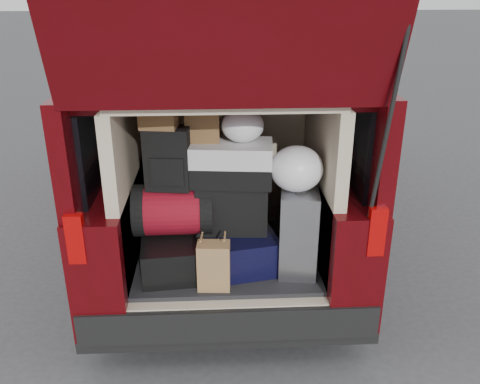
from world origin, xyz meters
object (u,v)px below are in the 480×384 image
object	(u,v)px
black_hardshell	(175,250)
red_duffel	(173,210)
navy_hardshell	(237,245)
twotone_duffel	(225,163)
backpack	(168,158)
kraft_bag	(214,266)
black_soft_case	(232,206)
silver_roller	(298,229)

from	to	relation	value
black_hardshell	red_duffel	size ratio (longest dim) A/B	1.15
navy_hardshell	red_duffel	distance (m)	0.51
twotone_duffel	red_duffel	bearing A→B (deg)	-170.66
navy_hardshell	twotone_duffel	distance (m)	0.60
red_duffel	backpack	xyz separation A→B (m)	(-0.01, -0.02, 0.37)
kraft_bag	red_duffel	distance (m)	0.48
black_hardshell	navy_hardshell	bearing A→B (deg)	-0.92
black_hardshell	black_soft_case	world-z (taller)	black_soft_case
silver_roller	black_hardshell	bearing A→B (deg)	-176.38
black_hardshell	silver_roller	bearing A→B (deg)	-10.16
black_soft_case	backpack	bearing A→B (deg)	-170.74
kraft_bag	black_soft_case	size ratio (longest dim) A/B	0.67
black_soft_case	twotone_duffel	xyz separation A→B (m)	(-0.04, 0.00, 0.30)
silver_roller	backpack	distance (m)	0.97
black_hardshell	red_duffel	world-z (taller)	red_duffel
black_hardshell	kraft_bag	size ratio (longest dim) A/B	1.88
black_soft_case	twotone_duffel	distance (m)	0.31
kraft_bag	black_hardshell	bearing A→B (deg)	137.48
silver_roller	twotone_duffel	bearing A→B (deg)	173.35
black_hardshell	twotone_duffel	bearing A→B (deg)	4.09
silver_roller	kraft_bag	distance (m)	0.62
navy_hardshell	twotone_duffel	size ratio (longest dim) A/B	0.94
silver_roller	black_soft_case	distance (m)	0.47
kraft_bag	backpack	distance (m)	0.74
black_hardshell	backpack	distance (m)	0.66
navy_hardshell	silver_roller	world-z (taller)	silver_roller
red_duffel	black_soft_case	world-z (taller)	black_soft_case
silver_roller	kraft_bag	world-z (taller)	silver_roller
red_duffel	backpack	size ratio (longest dim) A/B	1.28
red_duffel	black_hardshell	bearing A→B (deg)	-91.63
navy_hardshell	kraft_bag	xyz separation A→B (m)	(-0.16, -0.32, 0.03)
silver_roller	red_duffel	xyz separation A→B (m)	(-0.83, 0.10, 0.12)
silver_roller	twotone_duffel	xyz separation A→B (m)	(-0.48, 0.13, 0.43)
backpack	twotone_duffel	world-z (taller)	backpack
backpack	kraft_bag	bearing A→B (deg)	-39.91
navy_hardshell	red_duffel	world-z (taller)	red_duffel
twotone_duffel	black_hardshell	bearing A→B (deg)	-164.37
black_hardshell	backpack	size ratio (longest dim) A/B	1.47
twotone_duffel	backpack	bearing A→B (deg)	-167.28
red_duffel	silver_roller	bearing A→B (deg)	-7.97
black_soft_case	navy_hardshell	bearing A→B (deg)	-31.16
silver_roller	backpack	bearing A→B (deg)	-177.46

